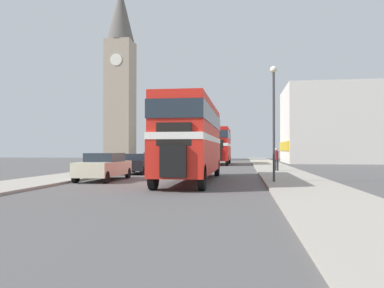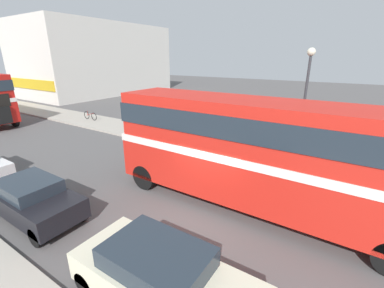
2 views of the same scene
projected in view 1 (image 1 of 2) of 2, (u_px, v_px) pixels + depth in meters
name	position (u px, v px, depth m)	size (l,w,h in m)	color
ground_plane	(175.00, 180.00, 21.64)	(120.00, 120.00, 0.00)	#565454
sidewalk_right	(295.00, 180.00, 20.72)	(3.50, 120.00, 0.12)	#A8A093
sidewalk_left	(65.00, 177.00, 22.56)	(3.50, 120.00, 0.12)	#A8A093
double_decker_bus	(192.00, 135.00, 20.33)	(2.41, 11.05, 4.20)	red
bus_distant	(219.00, 143.00, 44.81)	(2.49, 9.46, 4.30)	red
car_parked_near	(104.00, 166.00, 21.10)	(1.83, 4.59, 1.54)	beige
car_parked_mid	(138.00, 163.00, 27.18)	(1.77, 4.03, 1.46)	black
car_parked_far	(155.00, 161.00, 32.52)	(1.82, 4.09, 1.53)	white
pedestrian_walking	(276.00, 158.00, 29.01)	(0.36, 0.36, 1.76)	#282833
bicycle_on_pavement	(274.00, 163.00, 36.73)	(0.05, 1.76, 0.78)	black
street_lamp	(274.00, 106.00, 18.93)	(0.36, 0.36, 5.86)	#38383D
church_tower	(120.00, 71.00, 61.83)	(4.46, 4.46, 28.95)	tan
shop_building_block	(366.00, 125.00, 50.42)	(21.77, 11.99, 10.29)	silver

